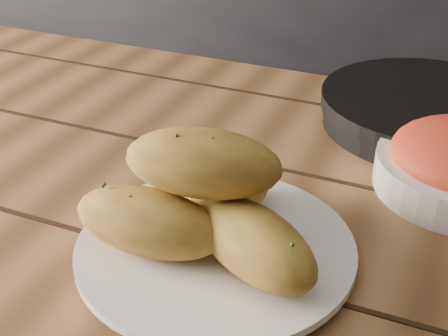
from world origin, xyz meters
TOP-DOWN VIEW (x-y plane):
  - counter at (0.00, 1.70)m, footprint 2.80×0.60m
  - table at (0.06, 0.57)m, footprint 1.57×0.83m
  - plate at (0.07, 0.48)m, footprint 0.27×0.27m
  - bread_rolls at (0.06, 0.48)m, footprint 0.25×0.21m
  - skillet at (0.21, 0.86)m, footprint 0.42×0.29m

SIDE VIEW (x-z plane):
  - counter at x=0.00m, z-range 0.00..0.90m
  - table at x=0.06m, z-range 0.28..1.03m
  - plate at x=0.07m, z-range 0.75..0.77m
  - skillet at x=0.21m, z-range 0.75..0.80m
  - bread_rolls at x=0.06m, z-range 0.75..0.87m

